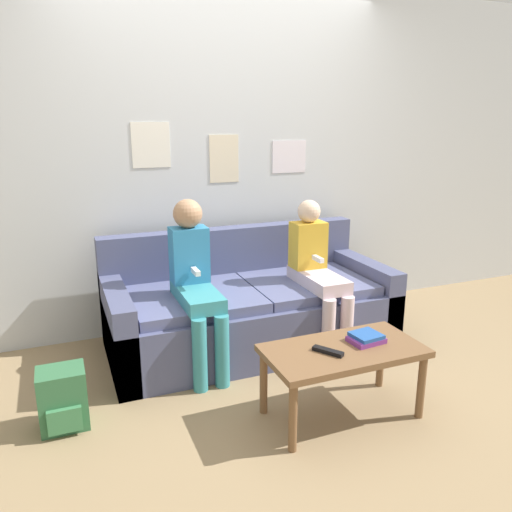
{
  "coord_description": "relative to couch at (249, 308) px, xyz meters",
  "views": [
    {
      "loc": [
        -1.23,
        -2.59,
        1.59
      ],
      "look_at": [
        0.0,
        0.43,
        0.7
      ],
      "focal_mm": 35.0,
      "sensor_mm": 36.0,
      "label": 1
    }
  ],
  "objects": [
    {
      "name": "wall_back",
      "position": [
        -0.0,
        0.54,
        1.03
      ],
      "size": [
        8.0,
        0.06,
        2.6
      ],
      "color": "silver",
      "rests_on": "ground_plane"
    },
    {
      "name": "person_right",
      "position": [
        0.43,
        -0.21,
        0.31
      ],
      "size": [
        0.24,
        0.6,
        1.05
      ],
      "color": "silver",
      "rests_on": "ground_plane"
    },
    {
      "name": "backpack",
      "position": [
        -1.29,
        -0.6,
        -0.11
      ],
      "size": [
        0.24,
        0.23,
        0.33
      ],
      "color": "#336B42",
      "rests_on": "ground_plane"
    },
    {
      "name": "tv_remote",
      "position": [
        0.02,
        -1.08,
        0.15
      ],
      "size": [
        0.13,
        0.16,
        0.02
      ],
      "rotation": [
        0.0,
        0.0,
        0.58
      ],
      "color": "black",
      "rests_on": "coffee_table"
    },
    {
      "name": "person_left",
      "position": [
        -0.45,
        -0.2,
        0.35
      ],
      "size": [
        0.24,
        0.6,
        1.11
      ],
      "color": "teal",
      "rests_on": "ground_plane"
    },
    {
      "name": "couch",
      "position": [
        0.0,
        0.0,
        0.0
      ],
      "size": [
        2.0,
        0.9,
        0.81
      ],
      "color": "#4C5175",
      "rests_on": "ground_plane"
    },
    {
      "name": "book_stack",
      "position": [
        0.29,
        -1.04,
        0.16
      ],
      "size": [
        0.2,
        0.16,
        0.05
      ],
      "color": "#7A3389",
      "rests_on": "coffee_table"
    },
    {
      "name": "coffee_table",
      "position": [
        0.14,
        -1.06,
        0.08
      ],
      "size": [
        0.86,
        0.45,
        0.41
      ],
      "color": "brown",
      "rests_on": "ground_plane"
    },
    {
      "name": "ground_plane",
      "position": [
        0.0,
        -0.57,
        -0.27
      ],
      "size": [
        10.0,
        10.0,
        0.0
      ],
      "primitive_type": "plane",
      "color": "#937A56"
    }
  ]
}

